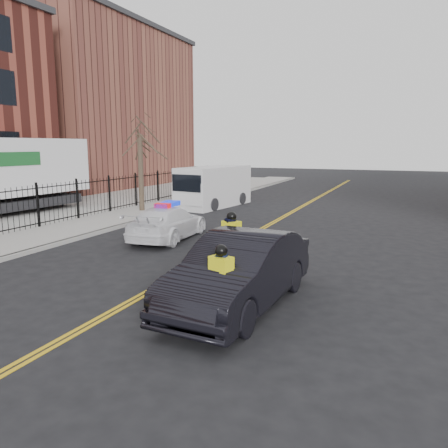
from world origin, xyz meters
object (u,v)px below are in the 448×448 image
police_cruiser (168,223)px  cyclist_near (221,298)px  dark_sedan (240,271)px  cargo_van (213,187)px  cyclist_far (231,250)px

police_cruiser → cyclist_near: bearing=122.6°
dark_sedan → cargo_van: (-7.55, 15.06, 0.33)m
cyclist_far → cyclist_near: bearing=-54.1°
dark_sedan → cyclist_far: bearing=120.4°
cargo_van → cyclist_far: 14.39m
cargo_van → cyclist_near: (7.59, -16.23, -0.58)m
dark_sedan → cargo_van: size_ratio=0.86×
cyclist_far → dark_sedan: bearing=-46.1°
dark_sedan → police_cruiser: bearing=136.0°
dark_sedan → cyclist_near: size_ratio=2.78×
cargo_van → cyclist_near: bearing=-57.2°
police_cruiser → cyclist_far: size_ratio=2.46×
police_cruiser → cyclist_far: 5.49m
cyclist_near → cyclist_far: cyclist_far is taller
dark_sedan → cargo_van: bearing=120.3°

